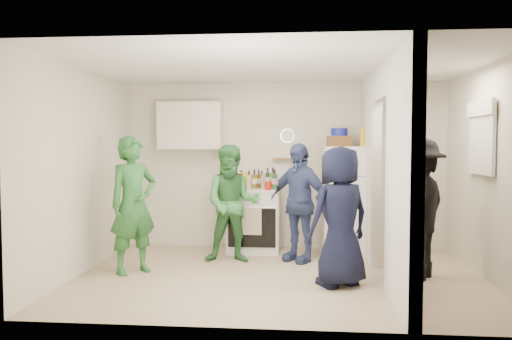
# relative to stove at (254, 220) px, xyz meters

# --- Properties ---
(floor) EXTENTS (4.80, 4.80, 0.00)m
(floor) POSITION_rel_stove_xyz_m (0.43, -1.37, -0.46)
(floor) COLOR tan
(floor) RESTS_ON ground
(wall_back) EXTENTS (4.80, 0.00, 4.80)m
(wall_back) POSITION_rel_stove_xyz_m (0.43, 0.33, 0.79)
(wall_back) COLOR silver
(wall_back) RESTS_ON floor
(wall_front) EXTENTS (4.80, 0.00, 4.80)m
(wall_front) POSITION_rel_stove_xyz_m (0.43, -3.07, 0.79)
(wall_front) COLOR silver
(wall_front) RESTS_ON floor
(wall_left) EXTENTS (0.00, 3.40, 3.40)m
(wall_left) POSITION_rel_stove_xyz_m (-1.97, -1.37, 0.79)
(wall_left) COLOR silver
(wall_left) RESTS_ON floor
(wall_right) EXTENTS (0.00, 3.40, 3.40)m
(wall_right) POSITION_rel_stove_xyz_m (2.83, -1.37, 0.79)
(wall_right) COLOR silver
(wall_right) RESTS_ON floor
(ceiling) EXTENTS (4.80, 4.80, 0.00)m
(ceiling) POSITION_rel_stove_xyz_m (0.43, -1.37, 2.04)
(ceiling) COLOR white
(ceiling) RESTS_ON wall_back
(partition_pier_back) EXTENTS (0.12, 1.20, 2.50)m
(partition_pier_back) POSITION_rel_stove_xyz_m (1.63, -0.27, 0.79)
(partition_pier_back) COLOR silver
(partition_pier_back) RESTS_ON floor
(partition_pier_front) EXTENTS (0.12, 1.20, 2.50)m
(partition_pier_front) POSITION_rel_stove_xyz_m (1.63, -2.47, 0.79)
(partition_pier_front) COLOR silver
(partition_pier_front) RESTS_ON floor
(partition_header) EXTENTS (0.12, 1.00, 0.40)m
(partition_header) POSITION_rel_stove_xyz_m (1.63, -1.37, 1.84)
(partition_header) COLOR silver
(partition_header) RESTS_ON partition_pier_back
(stove) EXTENTS (0.78, 0.65, 0.92)m
(stove) POSITION_rel_stove_xyz_m (0.00, 0.00, 0.00)
(stove) COLOR white
(stove) RESTS_ON floor
(upper_cabinet) EXTENTS (0.95, 0.34, 0.70)m
(upper_cabinet) POSITION_rel_stove_xyz_m (-0.97, 0.15, 1.39)
(upper_cabinet) COLOR silver
(upper_cabinet) RESTS_ON wall_back
(fridge) EXTENTS (0.64, 0.62, 1.54)m
(fridge) POSITION_rel_stove_xyz_m (1.33, -0.03, 0.31)
(fridge) COLOR white
(fridge) RESTS_ON floor
(wicker_basket) EXTENTS (0.35, 0.25, 0.15)m
(wicker_basket) POSITION_rel_stove_xyz_m (1.23, 0.02, 1.16)
(wicker_basket) COLOR brown
(wicker_basket) RESTS_ON fridge
(blue_bowl) EXTENTS (0.24, 0.24, 0.11)m
(blue_bowl) POSITION_rel_stove_xyz_m (1.23, 0.02, 1.29)
(blue_bowl) COLOR #151A92
(blue_bowl) RESTS_ON wicker_basket
(yellow_cup_stack_top) EXTENTS (0.09, 0.09, 0.25)m
(yellow_cup_stack_top) POSITION_rel_stove_xyz_m (1.55, -0.13, 1.21)
(yellow_cup_stack_top) COLOR gold
(yellow_cup_stack_top) RESTS_ON fridge
(wall_clock) EXTENTS (0.22, 0.02, 0.22)m
(wall_clock) POSITION_rel_stove_xyz_m (0.48, 0.31, 1.24)
(wall_clock) COLOR white
(wall_clock) RESTS_ON wall_back
(spice_shelf) EXTENTS (0.35, 0.08, 0.03)m
(spice_shelf) POSITION_rel_stove_xyz_m (0.43, 0.28, 0.89)
(spice_shelf) COLOR olive
(spice_shelf) RESTS_ON wall_back
(nook_window) EXTENTS (0.03, 0.70, 0.80)m
(nook_window) POSITION_rel_stove_xyz_m (2.81, -1.17, 1.19)
(nook_window) COLOR black
(nook_window) RESTS_ON wall_right
(nook_window_frame) EXTENTS (0.04, 0.76, 0.86)m
(nook_window_frame) POSITION_rel_stove_xyz_m (2.80, -1.17, 1.19)
(nook_window_frame) COLOR white
(nook_window_frame) RESTS_ON wall_right
(nook_valance) EXTENTS (0.04, 0.82, 0.18)m
(nook_valance) POSITION_rel_stove_xyz_m (2.77, -1.17, 1.54)
(nook_valance) COLOR white
(nook_valance) RESTS_ON wall_right
(yellow_cup_stack_stove) EXTENTS (0.09, 0.09, 0.25)m
(yellow_cup_stack_stove) POSITION_rel_stove_xyz_m (-0.12, -0.22, 0.59)
(yellow_cup_stack_stove) COLOR gold
(yellow_cup_stack_stove) RESTS_ON stove
(red_cup) EXTENTS (0.09, 0.09, 0.12)m
(red_cup) POSITION_rel_stove_xyz_m (0.22, -0.20, 0.52)
(red_cup) COLOR #B91C0C
(red_cup) RESTS_ON stove
(person_green_left) EXTENTS (0.71, 0.72, 1.67)m
(person_green_left) POSITION_rel_stove_xyz_m (-1.35, -1.35, 0.37)
(person_green_left) COLOR #337830
(person_green_left) RESTS_ON floor
(person_green_center) EXTENTS (0.79, 0.63, 1.57)m
(person_green_center) POSITION_rel_stove_xyz_m (-0.23, -0.68, 0.32)
(person_green_center) COLOR #3C7F37
(person_green_center) RESTS_ON floor
(person_denim) EXTENTS (0.98, 0.87, 1.59)m
(person_denim) POSITION_rel_stove_xyz_m (0.65, -0.56, 0.33)
(person_denim) COLOR #364375
(person_denim) RESTS_ON floor
(person_navy) EXTENTS (0.91, 0.82, 1.56)m
(person_navy) POSITION_rel_stove_xyz_m (1.11, -1.70, 0.32)
(person_navy) COLOR black
(person_navy) RESTS_ON floor
(person_nook) EXTENTS (1.11, 1.23, 1.66)m
(person_nook) POSITION_rel_stove_xyz_m (2.06, -1.28, 0.37)
(person_nook) COLOR black
(person_nook) RESTS_ON floor
(bottle_a) EXTENTS (0.06, 0.06, 0.29)m
(bottle_a) POSITION_rel_stove_xyz_m (-0.27, 0.13, 0.61)
(bottle_a) COLOR brown
(bottle_a) RESTS_ON stove
(bottle_b) EXTENTS (0.07, 0.07, 0.27)m
(bottle_b) POSITION_rel_stove_xyz_m (-0.18, -0.07, 0.60)
(bottle_b) COLOR #194C1D
(bottle_b) RESTS_ON stove
(bottle_c) EXTENTS (0.08, 0.08, 0.25)m
(bottle_c) POSITION_rel_stove_xyz_m (-0.09, 0.13, 0.59)
(bottle_c) COLOR silver
(bottle_c) RESTS_ON stove
(bottle_d) EXTENTS (0.08, 0.08, 0.28)m
(bottle_d) POSITION_rel_stove_xyz_m (0.01, -0.03, 0.60)
(bottle_d) COLOR #5E5410
(bottle_d) RESTS_ON stove
(bottle_e) EXTENTS (0.07, 0.07, 0.25)m
(bottle_e) POSITION_rel_stove_xyz_m (0.10, 0.19, 0.59)
(bottle_e) COLOR #AEB3C1
(bottle_e) RESTS_ON stove
(bottle_f) EXTENTS (0.06, 0.06, 0.31)m
(bottle_f) POSITION_rel_stove_xyz_m (0.20, 0.03, 0.62)
(bottle_f) COLOR #143613
(bottle_f) RESTS_ON stove
(bottle_g) EXTENTS (0.08, 0.08, 0.30)m
(bottle_g) POSITION_rel_stove_xyz_m (0.27, 0.13, 0.61)
(bottle_g) COLOR olive
(bottle_g) RESTS_ON stove
(bottle_h) EXTENTS (0.06, 0.06, 0.27)m
(bottle_h) POSITION_rel_stove_xyz_m (-0.29, -0.12, 0.60)
(bottle_h) COLOR #A3A8AF
(bottle_h) RESTS_ON stove
(bottle_i) EXTENTS (0.07, 0.07, 0.27)m
(bottle_i) POSITION_rel_stove_xyz_m (0.06, 0.10, 0.60)
(bottle_i) COLOR #57360F
(bottle_i) RESTS_ON stove
(bottle_j) EXTENTS (0.07, 0.07, 0.29)m
(bottle_j) POSITION_rel_stove_xyz_m (0.31, -0.09, 0.61)
(bottle_j) COLOR #1E582E
(bottle_j) RESTS_ON stove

